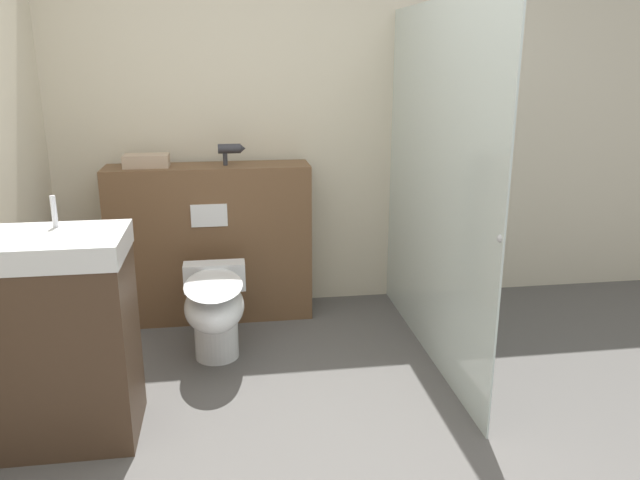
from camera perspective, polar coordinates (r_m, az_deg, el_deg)
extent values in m
plane|color=#565451|center=(2.80, 0.79, -19.83)|extent=(12.00, 12.00, 0.00)
cube|color=beige|center=(4.18, -3.42, 10.83)|extent=(8.00, 0.06, 2.50)
cube|color=brown|center=(4.07, -9.90, -0.27)|extent=(1.27, 0.31, 1.01)
cube|color=white|center=(3.86, -10.10, 2.21)|extent=(0.22, 0.01, 0.14)
cube|color=silver|center=(3.46, 10.37, 4.77)|extent=(0.01, 1.81, 1.94)
sphere|color=#B2B2B7|center=(2.68, 16.24, 0.14)|extent=(0.04, 0.04, 0.04)
cylinder|color=white|center=(3.62, -9.47, -8.11)|extent=(0.25, 0.25, 0.33)
ellipsoid|color=white|center=(3.46, -9.63, -5.96)|extent=(0.32, 0.56, 0.22)
ellipsoid|color=white|center=(3.41, -9.73, -4.07)|extent=(0.32, 0.55, 0.02)
cube|color=white|center=(3.73, -9.61, -3.28)|extent=(0.36, 0.12, 0.17)
cube|color=#473323|center=(2.99, -22.43, -9.25)|extent=(0.60, 0.44, 0.84)
cube|color=white|center=(2.83, -23.46, -0.57)|extent=(0.61, 0.45, 0.10)
cylinder|color=silver|center=(2.91, -23.14, 2.41)|extent=(0.02, 0.02, 0.14)
cylinder|color=#2D2D33|center=(3.93, -8.29, 8.27)|extent=(0.14, 0.06, 0.06)
cone|color=#2D2D33|center=(3.93, -7.05, 8.32)|extent=(0.03, 0.05, 0.05)
cylinder|color=#2D2D33|center=(3.94, -8.67, 7.47)|extent=(0.03, 0.03, 0.10)
cube|color=tan|center=(3.97, -15.59, 6.99)|extent=(0.27, 0.15, 0.08)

